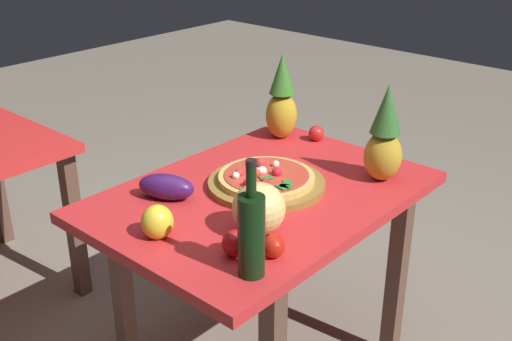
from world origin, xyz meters
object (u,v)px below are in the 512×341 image
object	(u,v)px
wine_bottle	(251,233)
tomato_beside_pepper	(235,243)
pizza	(266,177)
bell_pepper	(157,222)
pineapple_left	(384,138)
pizza_board	(266,184)
display_table	(261,216)
pineapple_right	(282,101)
melon	(259,209)
tomato_near_board	(273,246)
tomato_by_bottle	(316,133)
eggplant	(166,187)

from	to	relation	value
wine_bottle	tomato_beside_pepper	world-z (taller)	wine_bottle
pizza	tomato_beside_pepper	world-z (taller)	pizza
bell_pepper	pineapple_left	bearing A→B (deg)	-19.76
pizza	wine_bottle	distance (m)	0.56
pizza_board	bell_pepper	bearing A→B (deg)	177.29
display_table	pineapple_right	size ratio (longest dim) A/B	3.21
tomato_beside_pepper	wine_bottle	bearing A→B (deg)	-112.41
pizza_board	wine_bottle	size ratio (longest dim) A/B	1.21
melon	wine_bottle	bearing A→B (deg)	-143.63
wine_bottle	tomato_near_board	world-z (taller)	wine_bottle
pizza_board	tomato_by_bottle	size ratio (longest dim) A/B	6.40
bell_pepper	display_table	bearing A→B (deg)	-3.86
pineapple_right	tomato_near_board	bearing A→B (deg)	-141.83
pineapple_left	tomato_beside_pepper	xyz separation A→B (m)	(-0.74, 0.04, -0.12)
pizza_board	bell_pepper	xyz separation A→B (m)	(-0.48, 0.02, 0.04)
pineapple_right	eggplant	bearing A→B (deg)	-173.86
eggplant	tomato_near_board	xyz separation A→B (m)	(-0.04, -0.51, -0.01)
pizza	tomato_by_bottle	xyz separation A→B (m)	(0.48, 0.14, -0.01)
pineapple_right	tomato_near_board	size ratio (longest dim) A/B	5.27
bell_pepper	eggplant	size ratio (longest dim) A/B	0.55
pizza_board	eggplant	xyz separation A→B (m)	(-0.30, 0.20, 0.03)
pizza_board	pineapple_right	size ratio (longest dim) A/B	1.15
tomato_by_bottle	pineapple_right	bearing A→B (deg)	116.79
display_table	pizza	bearing A→B (deg)	14.72
pizza_board	tomato_by_bottle	world-z (taller)	tomato_by_bottle
pizza	bell_pepper	bearing A→B (deg)	177.48
pineapple_left	tomato_by_bottle	world-z (taller)	pineapple_left
eggplant	tomato_by_bottle	size ratio (longest dim) A/B	3.05
melon	tomato_beside_pepper	xyz separation A→B (m)	(-0.14, -0.03, -0.04)
melon	tomato_near_board	bearing A→B (deg)	-121.75
pineapple_left	eggplant	xyz separation A→B (m)	(-0.63, 0.47, -0.12)
pineapple_left	eggplant	world-z (taller)	pineapple_left
display_table	tomato_beside_pepper	distance (m)	0.45
wine_bottle	tomato_by_bottle	xyz separation A→B (m)	(0.93, 0.47, -0.10)
pizza_board	wine_bottle	xyz separation A→B (m)	(-0.45, -0.33, 0.12)
pineapple_left	pizza_board	bearing A→B (deg)	140.85
melon	bell_pepper	distance (m)	0.31
tomato_beside_pepper	melon	bearing A→B (deg)	13.55
pizza	eggplant	size ratio (longest dim) A/B	1.72
pizza	tomato_near_board	distance (m)	0.46
pizza_board	melon	bearing A→B (deg)	-143.47
pineapple_left	tomato_beside_pepper	size ratio (longest dim) A/B	4.53
bell_pepper	melon	bearing A→B (deg)	-44.25
pizza	tomato_near_board	xyz separation A→B (m)	(-0.33, -0.32, -0.01)
pizza	eggplant	distance (m)	0.35
tomato_by_bottle	display_table	bearing A→B (deg)	-164.36
bell_pepper	tomato_beside_pepper	size ratio (longest dim) A/B	1.38
pineapple_right	tomato_near_board	world-z (taller)	pineapple_right
wine_bottle	tomato_beside_pepper	xyz separation A→B (m)	(0.04, 0.10, -0.09)
pineapple_right	tomato_beside_pepper	distance (m)	0.97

